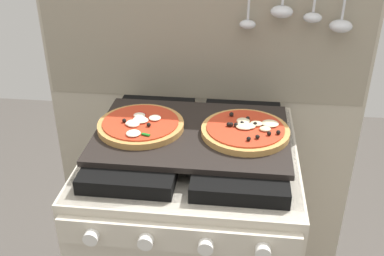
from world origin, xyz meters
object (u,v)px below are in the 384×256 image
stove (192,255)px  baking_tray (192,134)px  pizza_left (140,125)px  pizza_right (246,130)px

stove → baking_tray: (0.00, 0.00, 0.46)m
pizza_left → pizza_right: bearing=1.8°
stove → pizza_right: bearing=2.2°
pizza_right → stove: bearing=-177.8°
pizza_right → baking_tray: bearing=-178.4°
baking_tray → pizza_left: 0.15m
stove → pizza_left: (-0.15, -0.00, 0.48)m
baking_tray → pizza_right: size_ratio=2.21×
baking_tray → pizza_left: pizza_left is taller
pizza_left → pizza_right: 0.30m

